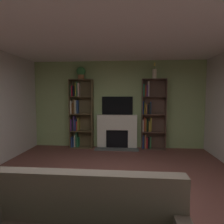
% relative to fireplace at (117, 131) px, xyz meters
% --- Properties ---
extents(ground_plane, '(7.90, 7.90, 0.00)m').
position_rel_fireplace_xyz_m(ground_plane, '(0.00, -3.19, -0.54)').
color(ground_plane, brown).
extents(wall_back_accent, '(5.47, 0.06, 2.72)m').
position_rel_fireplace_xyz_m(wall_back_accent, '(0.00, 0.13, 0.82)').
color(wall_back_accent, '#9BB878').
rests_on(wall_back_accent, ground_plane).
extents(ceiling, '(5.47, 6.70, 0.06)m').
position_rel_fireplace_xyz_m(ceiling, '(0.00, -3.19, 2.21)').
color(ceiling, white).
rests_on(ceiling, wall_back_accent).
extents(fireplace, '(1.34, 0.49, 1.04)m').
position_rel_fireplace_xyz_m(fireplace, '(0.00, 0.00, 0.00)').
color(fireplace, white).
rests_on(fireplace, ground_plane).
extents(tv, '(0.96, 0.06, 0.57)m').
position_rel_fireplace_xyz_m(tv, '(0.00, 0.07, 0.79)').
color(tv, black).
rests_on(tv, fireplace).
extents(bookshelf_left, '(0.72, 0.32, 2.14)m').
position_rel_fireplace_xyz_m(bookshelf_left, '(-1.21, -0.01, 0.52)').
color(bookshelf_left, brown).
rests_on(bookshelf_left, ground_plane).
extents(bookshelf_right, '(0.72, 0.30, 2.14)m').
position_rel_fireplace_xyz_m(bookshelf_right, '(1.02, -0.00, 0.48)').
color(bookshelf_right, brown).
rests_on(bookshelf_right, ground_plane).
extents(potted_plant, '(0.27, 0.27, 0.39)m').
position_rel_fireplace_xyz_m(potted_plant, '(-1.12, -0.05, 1.82)').
color(potted_plant, '#AB6C43').
rests_on(potted_plant, bookshelf_left).
extents(vase_with_flowers, '(0.13, 0.13, 0.48)m').
position_rel_fireplace_xyz_m(vase_with_flowers, '(1.12, -0.05, 1.77)').
color(vase_with_flowers, beige).
rests_on(vase_with_flowers, bookshelf_right).
extents(coffee_table, '(0.87, 0.46, 0.43)m').
position_rel_fireplace_xyz_m(coffee_table, '(-0.05, -3.75, -0.17)').
color(coffee_table, brown).
rests_on(coffee_table, ground_plane).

